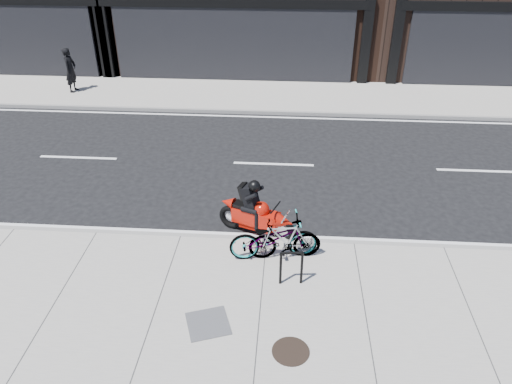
# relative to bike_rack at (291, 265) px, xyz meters

# --- Properties ---
(ground) EXTENTS (120.00, 120.00, 0.00)m
(ground) POSITION_rel_bike_rack_xyz_m (-0.57, 3.44, -0.60)
(ground) COLOR black
(ground) RESTS_ON ground
(sidewalk_near) EXTENTS (60.00, 6.00, 0.13)m
(sidewalk_near) POSITION_rel_bike_rack_xyz_m (-0.57, -1.56, -0.53)
(sidewalk_near) COLOR gray
(sidewalk_near) RESTS_ON ground
(sidewalk_far) EXTENTS (60.00, 3.50, 0.13)m
(sidewalk_far) POSITION_rel_bike_rack_xyz_m (-0.57, 11.19, -0.53)
(sidewalk_far) COLOR gray
(sidewalk_far) RESTS_ON ground
(bike_rack) EXTENTS (0.48, 0.10, 0.80)m
(bike_rack) POSITION_rel_bike_rack_xyz_m (0.00, 0.00, 0.00)
(bike_rack) COLOR black
(bike_rack) RESTS_ON sidewalk_near
(bicycle_front) EXTENTS (2.00, 0.99, 1.01)m
(bicycle_front) POSITION_rel_bike_rack_xyz_m (-0.39, 0.84, 0.03)
(bicycle_front) COLOR gray
(bicycle_front) RESTS_ON sidewalk_near
(bicycle_rear) EXTENTS (1.61, 0.67, 0.94)m
(bicycle_rear) POSITION_rel_bike_rack_xyz_m (-0.15, 0.84, 0.00)
(bicycle_rear) COLOR gray
(bicycle_rear) RESTS_ON sidewalk_near
(motorcycle) EXTENTS (1.87, 0.99, 1.46)m
(motorcycle) POSITION_rel_bike_rack_xyz_m (-0.76, 1.81, -0.01)
(motorcycle) COLOR black
(motorcycle) RESTS_ON ground
(pedestrian) EXTENTS (0.47, 0.66, 1.73)m
(pedestrian) POSITION_rel_bike_rack_xyz_m (-8.85, 10.97, 0.40)
(pedestrian) COLOR black
(pedestrian) RESTS_ON sidewalk_far
(manhole_cover) EXTENTS (0.74, 0.74, 0.02)m
(manhole_cover) POSITION_rel_bike_rack_xyz_m (0.02, -1.79, -0.46)
(manhole_cover) COLOR black
(manhole_cover) RESTS_ON sidewalk_near
(utility_grate) EXTENTS (0.96, 0.96, 0.02)m
(utility_grate) POSITION_rel_bike_rack_xyz_m (-1.51, -1.24, -0.46)
(utility_grate) COLOR #434345
(utility_grate) RESTS_ON sidewalk_near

